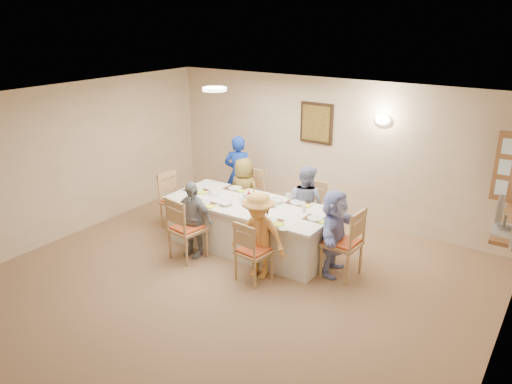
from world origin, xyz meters
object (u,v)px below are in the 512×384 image
Objects in this scene: desk_fan at (503,216)px; diner_front_right at (259,235)px; chair_left_end at (176,200)px; diner_front_left at (192,219)px; dining_table at (251,226)px; caregiver at (239,175)px; condiment_ketchup at (249,196)px; chair_front_right at (254,250)px; diner_back_left at (244,193)px; chair_back_left at (248,198)px; chair_front_left at (187,228)px; diner_right_end at (334,232)px; chair_right_end at (342,242)px; diner_back_right at (306,204)px; chair_back_right at (309,212)px.

diner_front_right is (-2.93, -0.14, -0.92)m from desk_fan.
diner_front_left is (0.95, -0.68, 0.11)m from chair_left_end.
caregiver reaches higher than dining_table.
chair_left_end is 0.66× the size of caregiver.
diner_front_right is at bearing -48.58° from dining_table.
dining_table is 12.59× the size of condiment_ketchup.
chair_front_right is at bearing 110.48° from caregiver.
diner_front_right is at bearing 128.97° from diner_back_left.
chair_back_left is 1.07× the size of chair_front_right.
diner_back_left reaches higher than chair_front_left.
chair_front_right is at bearing 126.18° from diner_right_end.
chair_front_left is at bearing -90.83° from chair_back_left.
diner_back_left is at bearing -104.04° from chair_right_end.
dining_table is at bearing -45.25° from chair_front_right.
diner_back_right is 1.36m from diner_front_right.
chair_back_right is at bearing -0.83° from chair_back_left.
chair_back_left is (-4.13, 1.34, -1.07)m from desk_fan.
desk_fan reaches higher than diner_right_end.
chair_front_left is at bearing -66.08° from chair_right_end.
desk_fan reaches higher than chair_back_right.
desk_fan is 5.22m from chair_left_end.
diner_back_right is (0.00, -0.12, 0.17)m from chair_back_right.
diner_front_right is 0.97m from condiment_ketchup.
chair_front_left is 0.97× the size of chair_right_end.
condiment_ketchup is (-1.59, 0.01, 0.35)m from chair_right_end.
chair_left_end is 0.74× the size of diner_back_right.
diner_back_left is (-4.13, 1.22, -0.94)m from desk_fan.
diner_front_left is at bearing 100.49° from diner_right_end.
chair_front_left reaches higher than dining_table.
diner_back_left is at bearing -43.08° from chair_front_right.
diner_front_right is (1.20, -1.48, 0.15)m from chair_back_left.
chair_left_end is at bearing 81.89° from diner_right_end.
chair_right_end reaches higher than dining_table.
diner_back_right reaches higher than chair_back_right.
diner_back_right is (1.20, -0.12, 0.17)m from chair_back_left.
diner_back_left is at bearing 114.00° from caregiver.
chair_back_left is 0.94× the size of chair_right_end.
diner_back_right reaches higher than diner_back_left.
chair_right_end is at bearing -21.24° from chair_back_left.
chair_back_right is 1.49m from diner_front_right.
chair_left_end is 0.76× the size of diner_front_right.
desk_fan is 0.33× the size of chair_front_right.
chair_back_left is 1.00× the size of chair_left_end.
chair_back_right is 0.77× the size of diner_right_end.
diner_front_left is 0.93m from condiment_ketchup.
diner_right_end is at bearing -149.67° from chair_front_left.
diner_front_left reaches higher than chair_right_end.
dining_table is 0.94m from diner_front_right.
chair_right_end is (1.55, 0.00, 0.13)m from dining_table.
caregiver is (-2.60, 1.15, 0.22)m from chair_right_end.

